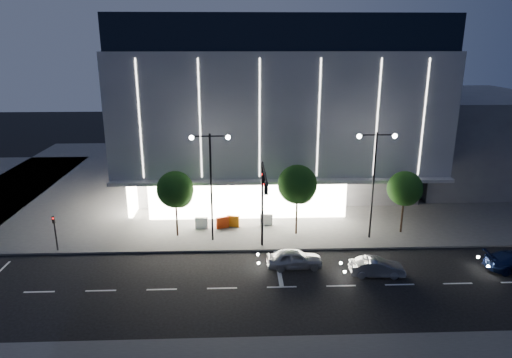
{
  "coord_description": "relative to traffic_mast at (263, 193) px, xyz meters",
  "views": [
    {
      "loc": [
        -0.79,
        -28.54,
        15.75
      ],
      "look_at": [
        0.6,
        7.07,
        5.0
      ],
      "focal_mm": 32.0,
      "sensor_mm": 36.0,
      "label": 1
    }
  ],
  "objects": [
    {
      "name": "traffic_mast",
      "position": [
        0.0,
        0.0,
        0.0
      ],
      "size": [
        0.33,
        5.89,
        7.07
      ],
      "color": "black",
      "rests_on": "ground"
    },
    {
      "name": "car_second",
      "position": [
        7.78,
        -3.49,
        -4.4
      ],
      "size": [
        3.88,
        1.57,
        1.25
      ],
      "primitive_type": "imported",
      "rotation": [
        0.0,
        0.0,
        1.51
      ],
      "color": "#999BA0",
      "rests_on": "ground"
    },
    {
      "name": "annex_building",
      "position": [
        25.0,
        20.66,
        -0.03
      ],
      "size": [
        16.0,
        20.0,
        10.0
      ],
      "primitive_type": "cube",
      "color": "#4C4C51",
      "rests_on": "ground"
    },
    {
      "name": "street_lamp_east",
      "position": [
        9.0,
        2.66,
        0.93
      ],
      "size": [
        3.16,
        0.36,
        9.0
      ],
      "color": "black",
      "rests_on": "ground"
    },
    {
      "name": "ground",
      "position": [
        -1.0,
        -3.34,
        -5.03
      ],
      "size": [
        160.0,
        160.0,
        0.0
      ],
      "primitive_type": "plane",
      "color": "black",
      "rests_on": "ground"
    },
    {
      "name": "barrier_d",
      "position": [
        0.6,
        5.66,
        -4.38
      ],
      "size": [
        1.13,
        0.46,
        1.0
      ],
      "primitive_type": "cube",
      "rotation": [
        0.0,
        0.0,
        -0.2
      ],
      "color": "white",
      "rests_on": "sidewalk_museum"
    },
    {
      "name": "barrier_c",
      "position": [
        -2.36,
        5.39,
        -4.38
      ],
      "size": [
        1.13,
        0.52,
        1.0
      ],
      "primitive_type": "cube",
      "rotation": [
        0.0,
        0.0,
        -0.25
      ],
      "color": "orange",
      "rests_on": "sidewalk_museum"
    },
    {
      "name": "tree_left",
      "position": [
        -6.97,
        3.68,
        -0.99
      ],
      "size": [
        3.02,
        3.02,
        5.72
      ],
      "color": "black",
      "rests_on": "ground"
    },
    {
      "name": "museum",
      "position": [
        1.98,
        18.97,
        4.25
      ],
      "size": [
        30.0,
        25.8,
        18.0
      ],
      "color": "#4C4C51",
      "rests_on": "ground"
    },
    {
      "name": "barrier_a",
      "position": [
        -3.26,
        5.11,
        -4.38
      ],
      "size": [
        1.12,
        0.6,
        1.0
      ],
      "primitive_type": "cube",
      "rotation": [
        0.0,
        0.0,
        0.33
      ],
      "color": "red",
      "rests_on": "sidewalk_museum"
    },
    {
      "name": "tree_mid",
      "position": [
        3.03,
        3.68,
        -0.69
      ],
      "size": [
        3.25,
        3.25,
        6.15
      ],
      "color": "black",
      "rests_on": "ground"
    },
    {
      "name": "car_lead",
      "position": [
        2.18,
        -2.08,
        -4.34
      ],
      "size": [
        4.12,
        1.81,
        1.38
      ],
      "primitive_type": "imported",
      "rotation": [
        0.0,
        0.0,
        1.62
      ],
      "color": "#9D9FA4",
      "rests_on": "ground"
    },
    {
      "name": "sidewalk_museum",
      "position": [
        4.0,
        20.66,
        -4.95
      ],
      "size": [
        70.0,
        40.0,
        0.15
      ],
      "primitive_type": "cube",
      "color": "#474747",
      "rests_on": "ground"
    },
    {
      "name": "street_lamp_west",
      "position": [
        -4.0,
        2.66,
        0.93
      ],
      "size": [
        3.16,
        0.36,
        9.0
      ],
      "color": "black",
      "rests_on": "ground"
    },
    {
      "name": "ped_signal_far",
      "position": [
        -16.0,
        1.16,
        -3.14
      ],
      "size": [
        0.22,
        0.24,
        3.0
      ],
      "color": "black",
      "rests_on": "ground"
    },
    {
      "name": "barrier_b",
      "position": [
        -5.09,
        5.1,
        -4.38
      ],
      "size": [
        1.11,
        0.29,
        1.0
      ],
      "primitive_type": "cube",
      "rotation": [
        0.0,
        0.0,
        -0.04
      ],
      "color": "white",
      "rests_on": "sidewalk_museum"
    },
    {
      "name": "tree_right",
      "position": [
        12.03,
        3.68,
        -1.14
      ],
      "size": [
        2.91,
        2.91,
        5.51
      ],
      "color": "black",
      "rests_on": "ground"
    }
  ]
}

